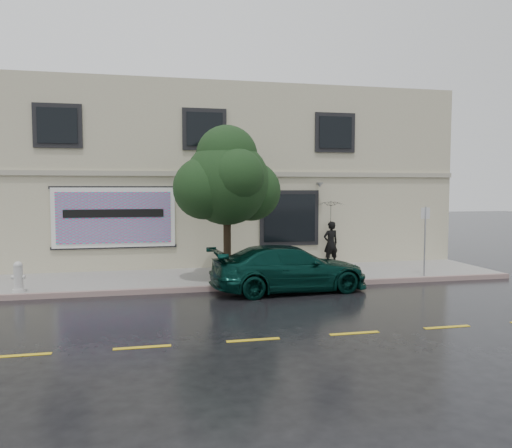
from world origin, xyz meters
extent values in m
plane|color=black|center=(0.00, 0.00, 0.00)|extent=(90.00, 90.00, 0.00)
cube|color=#9F9D96|center=(0.00, 3.25, 0.07)|extent=(20.00, 3.50, 0.15)
cube|color=slate|center=(0.00, 1.50, 0.07)|extent=(20.00, 0.18, 0.16)
cube|color=gold|center=(0.00, -3.50, 0.01)|extent=(19.00, 0.12, 0.01)
cube|color=#BCBB97|center=(0.00, 9.00, 3.50)|extent=(20.00, 8.00, 7.00)
cube|color=#9E9984|center=(0.00, 4.96, 3.60)|extent=(20.00, 0.12, 0.18)
cube|color=black|center=(3.20, 4.96, 1.95)|extent=(2.30, 0.10, 2.10)
cube|color=black|center=(3.20, 4.90, 1.95)|extent=(2.00, 0.05, 1.80)
cube|color=black|center=(-5.00, 4.90, 5.20)|extent=(1.30, 0.05, 1.20)
cube|color=black|center=(0.00, 4.90, 5.20)|extent=(1.30, 0.05, 1.20)
cube|color=black|center=(5.00, 4.90, 5.20)|extent=(1.30, 0.05, 1.20)
cube|color=white|center=(-3.20, 4.93, 2.05)|extent=(4.20, 0.06, 2.10)
cube|color=#D32F83|center=(-3.20, 4.89, 2.05)|extent=(3.90, 0.04, 1.80)
cube|color=black|center=(-3.20, 4.96, 1.00)|extent=(4.30, 0.10, 0.10)
cube|color=black|center=(-3.20, 4.96, 3.10)|extent=(4.30, 0.10, 0.10)
cube|color=black|center=(-3.20, 4.86, 2.20)|extent=(3.40, 0.02, 0.28)
imported|color=black|center=(2.05, 1.00, 0.69)|extent=(4.87, 2.44, 1.38)
imported|color=black|center=(4.74, 4.60, 0.98)|extent=(0.67, 0.50, 1.67)
imported|color=black|center=(4.74, 4.60, 2.21)|extent=(1.09, 1.09, 0.78)
cylinder|color=black|center=(0.40, 2.33, 1.25)|extent=(0.24, 0.24, 2.19)
sphere|color=black|center=(0.40, 2.33, 3.26)|extent=(2.68, 2.68, 2.68)
cylinder|color=beige|center=(-5.65, 1.80, 0.20)|extent=(0.34, 0.34, 0.09)
cylinder|color=beige|center=(-5.65, 1.80, 0.55)|extent=(0.25, 0.25, 0.62)
sphere|color=beige|center=(-5.65, 1.80, 0.90)|extent=(0.25, 0.25, 0.25)
cylinder|color=beige|center=(-5.65, 1.80, 0.58)|extent=(0.36, 0.11, 0.11)
cylinder|color=#97979F|center=(6.95, 1.70, 1.31)|extent=(0.05, 0.05, 2.32)
cube|color=silver|center=(6.95, 1.70, 2.25)|extent=(0.28, 0.10, 0.38)
camera|label=1|loc=(-2.06, -13.21, 3.09)|focal=35.00mm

